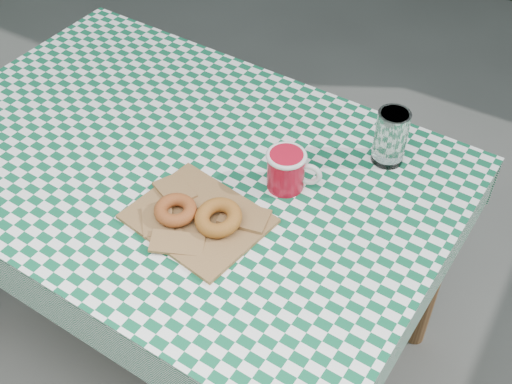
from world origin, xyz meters
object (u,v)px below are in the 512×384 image
(table, at_px, (188,260))
(coffee_mug, at_px, (286,170))
(drinking_glass, at_px, (391,137))
(paper_bag, at_px, (198,218))

(table, bearing_deg, coffee_mug, 14.79)
(table, relative_size, drinking_glass, 9.30)
(coffee_mug, xyz_separation_m, drinking_glass, (0.17, 0.21, 0.02))
(coffee_mug, height_order, drinking_glass, drinking_glass)
(coffee_mug, bearing_deg, drinking_glass, 34.68)
(paper_bag, distance_m, drinking_glass, 0.49)
(drinking_glass, bearing_deg, coffee_mug, -129.35)
(paper_bag, bearing_deg, drinking_glass, 54.87)
(table, distance_m, paper_bag, 0.44)
(paper_bag, relative_size, drinking_glass, 2.03)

